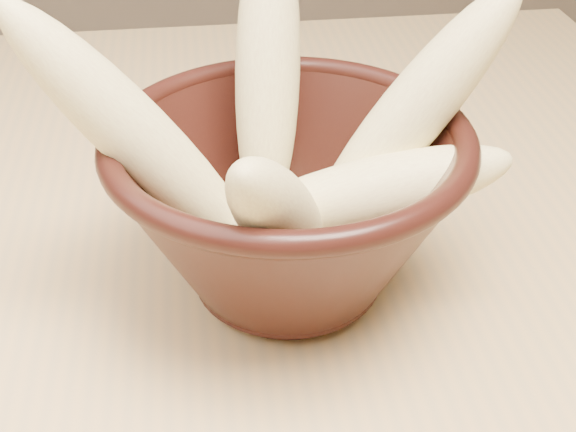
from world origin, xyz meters
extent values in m
cylinder|color=#AC7D56|center=(0.54, 0.34, 0.35)|extent=(0.05, 0.05, 0.71)
cylinder|color=black|center=(0.23, -0.05, 0.76)|extent=(0.09, 0.09, 0.01)
cylinder|color=black|center=(0.23, -0.05, 0.78)|extent=(0.09, 0.09, 0.01)
torus|color=black|center=(0.23, -0.05, 0.86)|extent=(0.21, 0.21, 0.01)
cylinder|color=beige|center=(0.23, -0.05, 0.79)|extent=(0.12, 0.12, 0.02)
ellipsoid|color=tan|center=(0.23, 0.00, 0.87)|extent=(0.06, 0.11, 0.18)
ellipsoid|color=tan|center=(0.15, -0.06, 0.87)|extent=(0.15, 0.05, 0.17)
ellipsoid|color=tan|center=(0.30, -0.05, 0.86)|extent=(0.14, 0.05, 0.16)
ellipsoid|color=tan|center=(0.27, -0.07, 0.83)|extent=(0.17, 0.05, 0.07)
ellipsoid|color=tan|center=(0.22, -0.11, 0.84)|extent=(0.09, 0.13, 0.13)
camera|label=1|loc=(0.18, -0.43, 1.07)|focal=50.00mm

